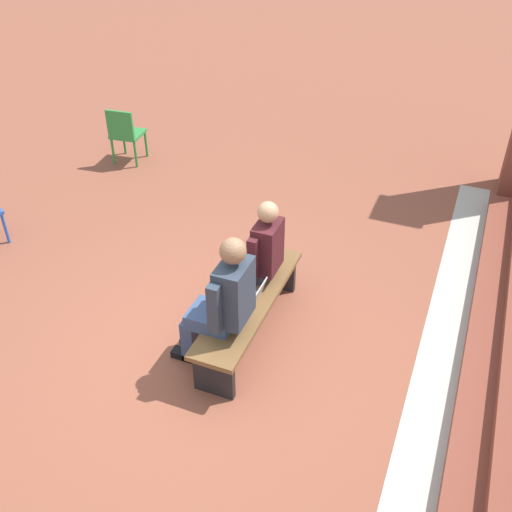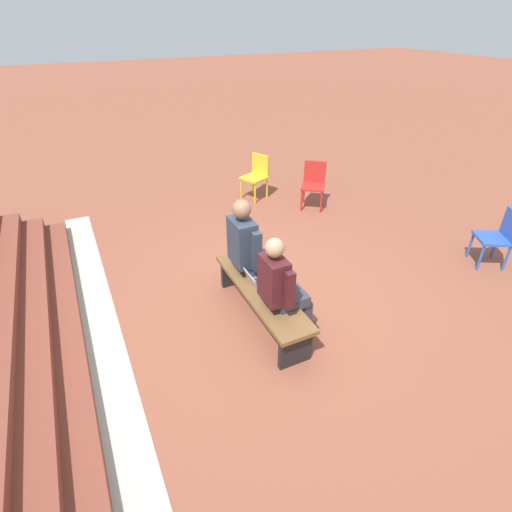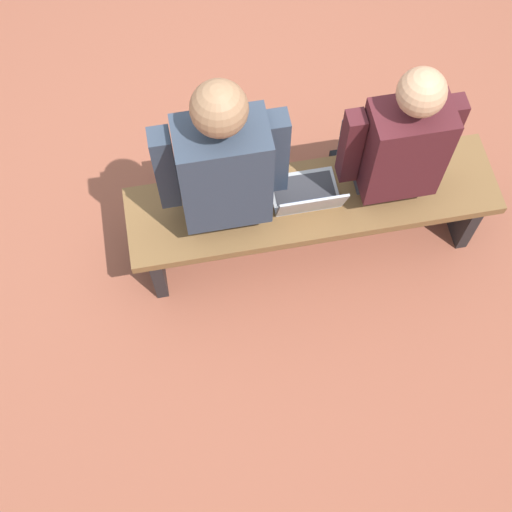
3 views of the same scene
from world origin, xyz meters
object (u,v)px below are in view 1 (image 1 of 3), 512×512
at_px(person_adult, 223,300).
at_px(plastic_chair_far_left, 125,132).
at_px(person_student, 257,255).
at_px(laptop, 249,297).
at_px(bench, 249,307).

xyz_separation_m(person_adult, plastic_chair_far_left, (-3.18, -3.01, -0.26)).
bearing_deg(person_student, laptop, 10.83).
distance_m(bench, laptop, 0.15).
distance_m(bench, plastic_chair_far_left, 4.14).
xyz_separation_m(person_student, laptop, (0.40, 0.08, -0.20)).
bearing_deg(bench, plastic_chair_far_left, -131.87).
relative_size(person_student, person_adult, 0.93).
height_order(bench, person_adult, person_adult).
distance_m(person_student, plastic_chair_far_left, 3.85).
bearing_deg(laptop, person_adult, -12.02).
bearing_deg(laptop, person_student, -169.17).
height_order(laptop, plastic_chair_far_left, plastic_chair_far_left).
bearing_deg(bench, person_adult, -9.43).
bearing_deg(person_student, plastic_chair_far_left, -128.45).
bearing_deg(person_student, bench, 10.07).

